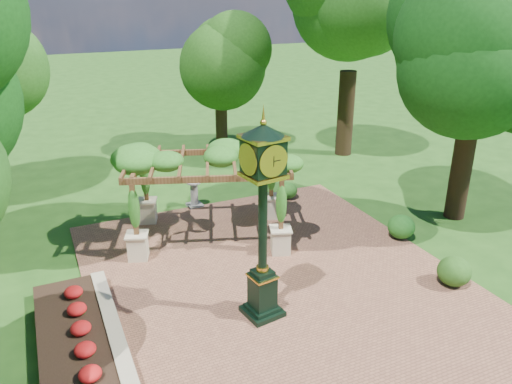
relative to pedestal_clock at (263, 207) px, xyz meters
name	(u,v)px	position (x,y,z in m)	size (l,w,h in m)	color
ground	(295,302)	(1.03, 0.15, -2.99)	(120.00, 120.00, 0.00)	#1E4714
brick_plaza	(278,282)	(1.03, 1.15, -2.97)	(10.00, 12.00, 0.04)	brown
border_wall	(113,330)	(-3.57, 0.65, -2.79)	(0.35, 5.00, 0.40)	#C6B793
flower_bed	(73,341)	(-4.47, 0.65, -2.81)	(1.50, 5.00, 0.36)	red
pedestal_clock	(263,207)	(0.00, 0.00, 0.00)	(1.12, 1.12, 5.01)	black
pergola	(208,162)	(0.25, 4.60, -0.39)	(5.80, 4.64, 3.17)	beige
sundial	(194,196)	(0.55, 7.22, -2.56)	(0.59, 0.59, 1.00)	gray
shrub_front	(454,271)	(5.38, -0.96, -2.54)	(0.91, 0.91, 0.82)	#244E16
shrub_mid	(401,227)	(5.91, 1.89, -2.56)	(0.88, 0.88, 0.79)	#1D5919
shrub_back	(288,190)	(4.10, 6.39, -2.63)	(0.73, 0.73, 0.65)	#28621C
tree_north	(220,65)	(4.17, 13.81, 1.21)	(3.84, 3.84, 6.13)	#372716
tree_east_near	(482,43)	(8.83, 2.48, 3.07)	(4.91, 4.91, 8.82)	#301E13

